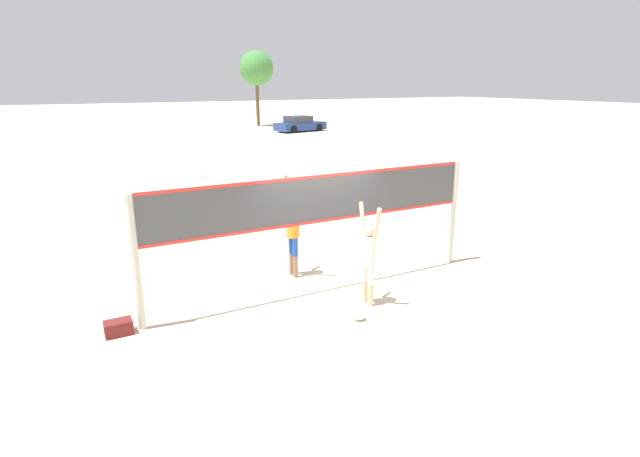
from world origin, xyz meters
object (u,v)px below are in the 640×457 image
(player_spiker, at_px, (369,253))
(parked_car_near, at_px, (300,125))
(volleyball, at_px, (359,314))
(tree_left_cluster, at_px, (257,69))
(volleyball_net, at_px, (320,211))
(player_blocker, at_px, (293,225))
(gear_bag, at_px, (119,328))

(player_spiker, relative_size, parked_car_near, 0.42)
(volleyball, relative_size, tree_left_cluster, 0.03)
(volleyball_net, relative_size, volleyball, 32.94)
(player_blocker, xyz_separation_m, volleyball, (0.11, -2.50, -1.06))
(parked_car_near, height_order, tree_left_cluster, tree_left_cluster)
(volleyball_net, relative_size, player_blocker, 3.24)
(tree_left_cluster, bearing_deg, parked_car_near, -81.77)
(volleyball_net, distance_m, tree_left_cluster, 40.30)
(volleyball_net, relative_size, player_spiker, 3.63)
(player_spiker, bearing_deg, parked_car_near, -24.14)
(gear_bag, bearing_deg, volleyball_net, 0.27)
(player_spiker, relative_size, gear_bag, 4.34)
(player_spiker, distance_m, volleyball, 1.17)
(gear_bag, bearing_deg, player_spiker, -12.79)
(player_spiker, distance_m, tree_left_cluster, 41.15)
(volleyball_net, distance_m, player_spiker, 1.30)
(player_blocker, distance_m, tree_left_cluster, 39.48)
(parked_car_near, bearing_deg, gear_bag, -132.10)
(volleyball, height_order, gear_bag, gear_bag)
(gear_bag, bearing_deg, parked_car_near, 58.79)
(player_spiker, height_order, tree_left_cluster, tree_left_cluster)
(player_blocker, relative_size, tree_left_cluster, 0.32)
(player_spiker, bearing_deg, player_blocker, 17.35)
(player_blocker, bearing_deg, tree_left_cluster, 159.38)
(gear_bag, relative_size, tree_left_cluster, 0.07)
(volleyball, distance_m, tree_left_cluster, 41.90)
(volleyball, xyz_separation_m, tree_left_cluster, (13.72, 39.25, 5.19))
(tree_left_cluster, bearing_deg, volleyball, -109.27)
(volleyball_net, distance_m, parked_car_near, 34.07)
(tree_left_cluster, bearing_deg, volleyball_net, -109.95)
(tree_left_cluster, bearing_deg, player_blocker, -110.62)
(player_spiker, bearing_deg, volleyball, 134.66)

